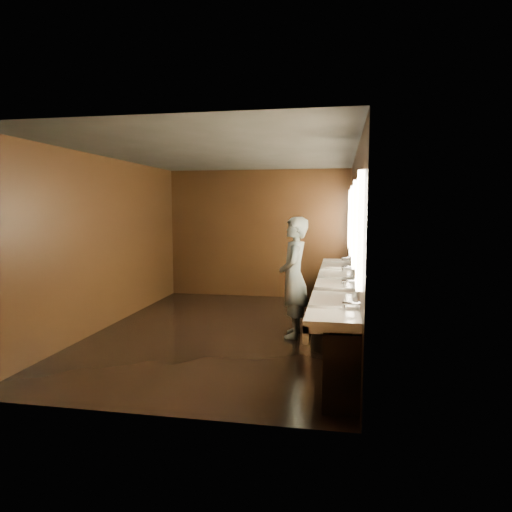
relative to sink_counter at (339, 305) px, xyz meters
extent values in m
plane|color=black|center=(-1.79, 0.00, -0.50)|extent=(6.00, 6.00, 0.00)
cube|color=#2D2D2B|center=(-1.79, 0.00, 2.30)|extent=(4.00, 6.00, 0.02)
cube|color=black|center=(-1.79, 3.00, 0.90)|extent=(4.00, 0.02, 2.80)
cube|color=black|center=(-1.79, -3.00, 0.90)|extent=(4.00, 0.02, 2.80)
cube|color=black|center=(-3.79, 0.00, 0.90)|extent=(0.02, 6.00, 2.80)
cube|color=black|center=(0.21, 0.00, 0.90)|extent=(0.02, 6.00, 2.80)
cube|color=black|center=(0.03, 0.00, -0.09)|extent=(0.36, 5.40, 0.81)
cube|color=white|center=(-0.07, 0.00, 0.35)|extent=(0.55, 5.40, 0.12)
cube|color=white|center=(-0.31, 0.00, 0.27)|extent=(0.06, 5.40, 0.18)
cylinder|color=silver|center=(0.12, -2.20, 0.49)|extent=(0.18, 0.04, 0.04)
cylinder|color=silver|center=(0.12, -0.73, 0.49)|extent=(0.18, 0.04, 0.04)
cylinder|color=silver|center=(0.12, 0.73, 0.49)|extent=(0.18, 0.04, 0.04)
cylinder|color=silver|center=(0.12, 2.20, 0.49)|extent=(0.18, 0.04, 0.04)
cube|color=#FFE9B9|center=(0.18, -2.40, 1.25)|extent=(0.06, 0.22, 1.15)
cube|color=white|center=(0.19, -1.60, 1.25)|extent=(0.03, 1.32, 1.15)
cube|color=#FFE9B9|center=(0.18, -0.80, 1.25)|extent=(0.06, 0.23, 1.15)
cube|color=white|center=(0.19, 0.00, 1.25)|extent=(0.03, 1.32, 1.15)
cube|color=#FFE9B9|center=(0.18, 0.80, 1.25)|extent=(0.06, 0.23, 1.15)
cube|color=white|center=(0.19, 1.60, 1.25)|extent=(0.03, 1.32, 1.15)
cube|color=#FFE9B9|center=(0.18, 2.40, 1.25)|extent=(0.06, 0.22, 1.15)
imported|color=#80A5BF|center=(-0.69, -0.05, 0.42)|extent=(0.47, 0.69, 1.84)
cylinder|color=black|center=(-0.22, -0.69, -0.23)|extent=(0.41, 0.41, 0.52)
camera|label=1|loc=(-0.01, -6.91, 1.48)|focal=32.00mm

